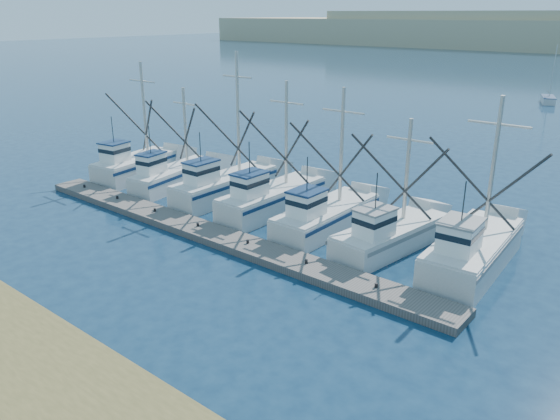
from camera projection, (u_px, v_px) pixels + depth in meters
name	position (u px, v px, depth m)	size (l,w,h in m)	color
ground	(210.00, 325.00, 22.78)	(500.00, 500.00, 0.00)	#0D243C
floating_dock	(210.00, 234.00, 31.67)	(30.59, 2.04, 0.41)	#5E5854
trawler_fleet	(273.00, 201.00, 34.75)	(30.12, 8.68, 9.91)	silver
sailboat_far	(548.00, 100.00, 78.41)	(3.12, 5.01, 8.10)	silver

